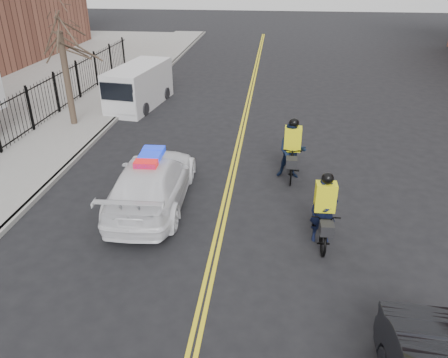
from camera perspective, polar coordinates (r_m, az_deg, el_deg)
ground at (r=10.50m, az=-2.19°, el=-13.75°), size 120.00×120.00×0.00m
center_line_left at (r=17.32m, az=1.50°, el=3.68°), size 0.10×60.00×0.01m
center_line_right at (r=17.31m, az=2.02°, el=3.65°), size 0.10×60.00×0.01m
sidewalk at (r=19.36m, az=-21.02°, el=4.62°), size 3.00×60.00×0.15m
curb at (r=18.72m, az=-16.91°, el=4.54°), size 0.20×60.00×0.15m
iron_fence at (r=19.79m, az=-25.36°, el=7.15°), size 0.12×28.00×2.00m
street_tree at (r=20.22m, az=-20.43°, el=15.93°), size 3.20×3.20×4.80m
police_cruiser at (r=13.44m, az=-9.38°, el=-0.34°), size 2.28×5.27×1.67m
cargo_van at (r=22.96m, az=-11.15°, el=11.69°), size 2.41×5.07×2.04m
cyclist_near at (r=11.86m, az=12.80°, el=-4.97°), size 0.77×2.08×2.03m
cyclist_far at (r=15.07m, az=8.82°, el=3.17°), size 0.98×2.14×2.15m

